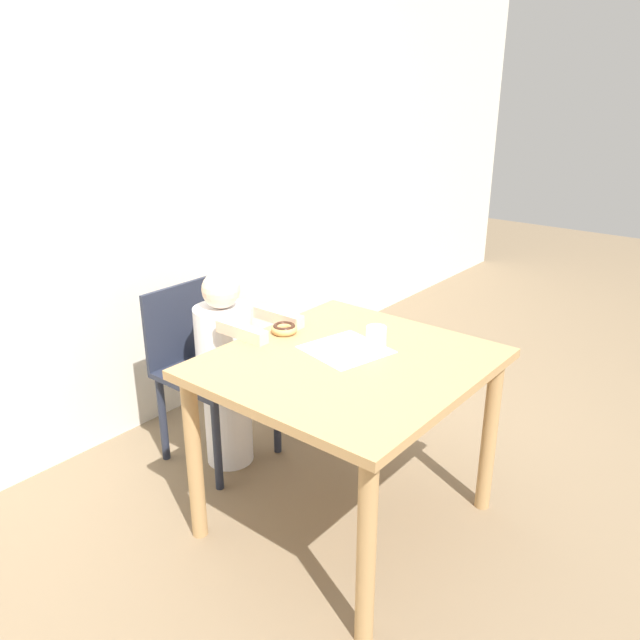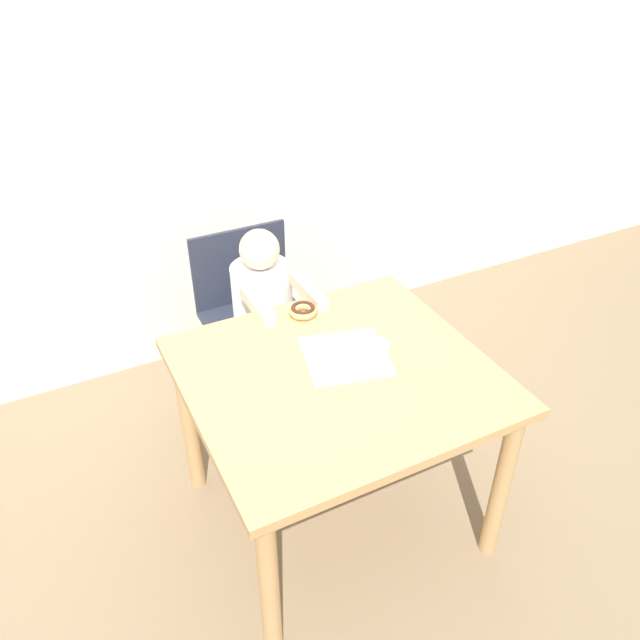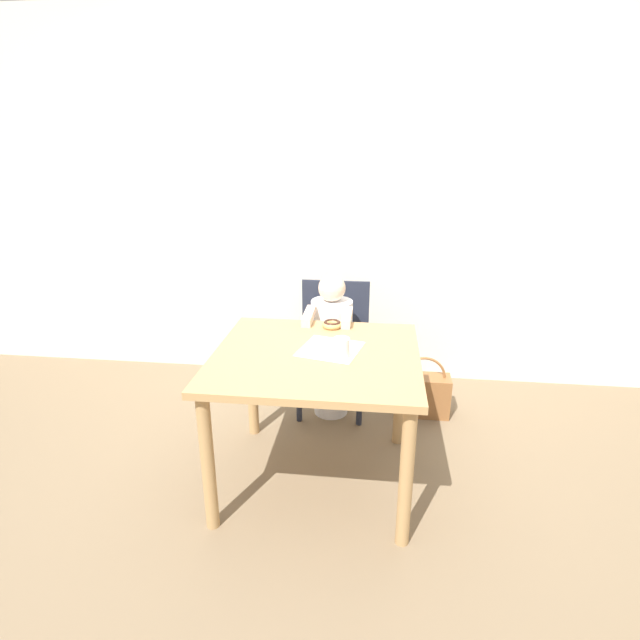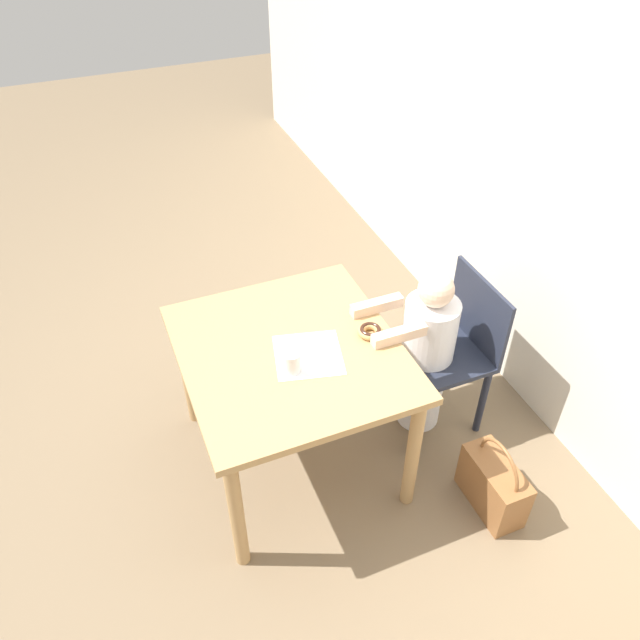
% 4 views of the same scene
% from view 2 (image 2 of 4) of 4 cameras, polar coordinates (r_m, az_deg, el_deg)
% --- Properties ---
extents(ground_plane, '(12.00, 12.00, 0.00)m').
position_cam_2_polar(ground_plane, '(2.56, 1.38, -17.22)').
color(ground_plane, '#7A664C').
extents(wall_back, '(8.00, 0.05, 2.50)m').
position_cam_2_polar(wall_back, '(2.90, -11.08, 18.70)').
color(wall_back, silver).
rests_on(wall_back, ground_plane).
extents(dining_table, '(0.98, 0.90, 0.71)m').
position_cam_2_polar(dining_table, '(2.11, 1.60, -6.88)').
color(dining_table, tan).
rests_on(dining_table, ground_plane).
extents(chair, '(0.44, 0.43, 0.81)m').
position_cam_2_polar(chair, '(2.80, -6.01, 0.26)').
color(chair, '#232838').
rests_on(chair, ground_plane).
extents(child_figure, '(0.26, 0.48, 0.92)m').
position_cam_2_polar(child_figure, '(2.70, -5.07, -0.76)').
color(child_figure, white).
rests_on(child_figure, ground_plane).
extents(donut, '(0.11, 0.11, 0.04)m').
position_cam_2_polar(donut, '(2.31, -1.57, 0.90)').
color(donut, tan).
rests_on(donut, dining_table).
extents(napkin, '(0.33, 0.33, 0.00)m').
position_cam_2_polar(napkin, '(2.11, 2.40, -3.30)').
color(napkin, white).
rests_on(napkin, dining_table).
extents(handbag, '(0.34, 0.16, 0.40)m').
position_cam_2_polar(handbag, '(3.13, 4.68, -2.22)').
color(handbag, brown).
rests_on(handbag, ground_plane).
extents(cup, '(0.08, 0.08, 0.10)m').
position_cam_2_polar(cup, '(2.04, 5.20, -3.23)').
color(cup, white).
rests_on(cup, dining_table).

